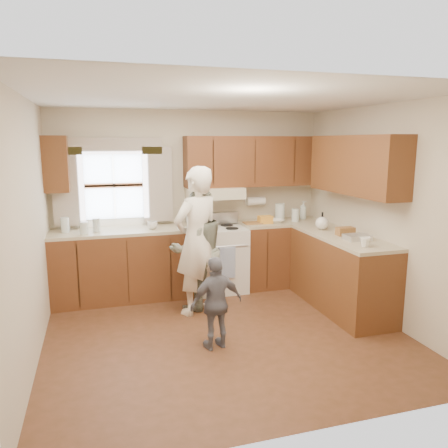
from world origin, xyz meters
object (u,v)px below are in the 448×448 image
object	(u,v)px
woman_left	(197,241)
woman_right	(198,250)
stove	(217,258)
child	(216,303)

from	to	relation	value
woman_left	woman_right	distance (m)	0.21
stove	woman_left	bearing A→B (deg)	-121.46
child	stove	bearing A→B (deg)	-116.38
stove	child	bearing A→B (deg)	-105.64
stove	woman_right	world-z (taller)	woman_right
woman_right	child	world-z (taller)	woman_right
woman_left	child	xyz separation A→B (m)	(-0.03, -0.98, -0.42)
stove	woman_left	world-z (taller)	woman_left
stove	woman_left	xyz separation A→B (m)	(-0.45, -0.73, 0.43)
woman_right	child	bearing A→B (deg)	73.79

